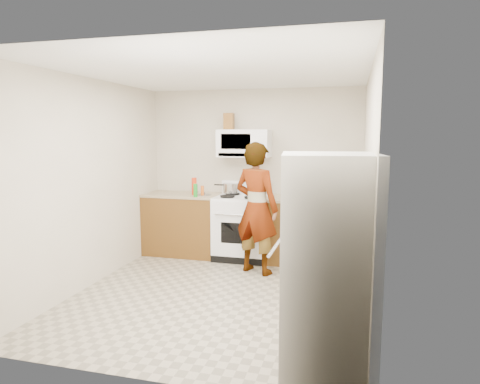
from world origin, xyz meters
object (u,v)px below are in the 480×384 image
(gas_range, at_px, (242,226))
(fridge, at_px, (327,265))
(microwave, at_px, (244,143))
(saucepan, at_px, (231,188))
(person, at_px, (256,208))
(kettle, at_px, (312,191))

(gas_range, relative_size, fridge, 0.66)
(gas_range, height_order, microwave, microwave)
(gas_range, xyz_separation_m, saucepan, (-0.21, 0.18, 0.54))
(gas_range, relative_size, microwave, 1.49)
(fridge, bearing_deg, microwave, 107.88)
(gas_range, distance_m, person, 0.79)
(microwave, bearing_deg, kettle, 1.30)
(fridge, bearing_deg, person, 107.77)
(person, height_order, fridge, person)
(gas_range, distance_m, kettle, 1.15)
(microwave, distance_m, kettle, 1.21)
(gas_range, height_order, person, person)
(gas_range, xyz_separation_m, microwave, (0.00, 0.13, 1.21))
(fridge, bearing_deg, gas_range, 108.89)
(kettle, bearing_deg, person, -147.08)
(gas_range, xyz_separation_m, kettle, (1.00, 0.15, 0.53))
(microwave, relative_size, kettle, 4.60)
(kettle, bearing_deg, gas_range, 172.76)
(microwave, relative_size, person, 0.44)
(fridge, height_order, saucepan, fridge)
(saucepan, bearing_deg, kettle, -1.23)
(kettle, height_order, saucepan, kettle)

